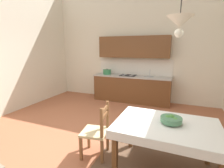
{
  "coord_description": "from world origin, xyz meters",
  "views": [
    {
      "loc": [
        1.51,
        -2.77,
        1.82
      ],
      "look_at": [
        0.12,
        0.7,
        1.01
      ],
      "focal_mm": 26.69,
      "sensor_mm": 36.0,
      "label": 1
    }
  ],
  "objects_px": {
    "dining_table": "(166,131)",
    "pendant_lamp": "(180,22)",
    "fruit_bowl": "(171,120)",
    "dining_chair_tv_side": "(97,132)",
    "kitchen_cabinetry": "(132,77)"
  },
  "relations": [
    {
      "from": "kitchen_cabinetry",
      "to": "dining_chair_tv_side",
      "type": "relative_size",
      "value": 2.8
    },
    {
      "from": "kitchen_cabinetry",
      "to": "dining_table",
      "type": "distance_m",
      "value": 3.4
    },
    {
      "from": "dining_table",
      "to": "pendant_lamp",
      "type": "distance_m",
      "value": 1.49
    },
    {
      "from": "dining_chair_tv_side",
      "to": "fruit_bowl",
      "type": "distance_m",
      "value": 1.21
    },
    {
      "from": "dining_chair_tv_side",
      "to": "fruit_bowl",
      "type": "bearing_deg",
      "value": 4.62
    },
    {
      "from": "dining_chair_tv_side",
      "to": "pendant_lamp",
      "type": "bearing_deg",
      "value": 0.82
    },
    {
      "from": "dining_table",
      "to": "pendant_lamp",
      "type": "relative_size",
      "value": 1.82
    },
    {
      "from": "kitchen_cabinetry",
      "to": "dining_chair_tv_side",
      "type": "xyz_separation_m",
      "value": [
        0.26,
        -3.16,
        -0.41
      ]
    },
    {
      "from": "fruit_bowl",
      "to": "pendant_lamp",
      "type": "distance_m",
      "value": 1.31
    },
    {
      "from": "dining_chair_tv_side",
      "to": "pendant_lamp",
      "type": "height_order",
      "value": "pendant_lamp"
    },
    {
      "from": "kitchen_cabinetry",
      "to": "pendant_lamp",
      "type": "xyz_separation_m",
      "value": [
        1.42,
        -3.15,
        1.27
      ]
    },
    {
      "from": "dining_chair_tv_side",
      "to": "fruit_bowl",
      "type": "xyz_separation_m",
      "value": [
        1.15,
        0.09,
        0.37
      ]
    },
    {
      "from": "dining_table",
      "to": "fruit_bowl",
      "type": "xyz_separation_m",
      "value": [
        0.06,
        0.04,
        0.18
      ]
    },
    {
      "from": "fruit_bowl",
      "to": "dining_chair_tv_side",
      "type": "bearing_deg",
      "value": -175.38
    },
    {
      "from": "dining_chair_tv_side",
      "to": "pendant_lamp",
      "type": "relative_size",
      "value": 1.16
    }
  ]
}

